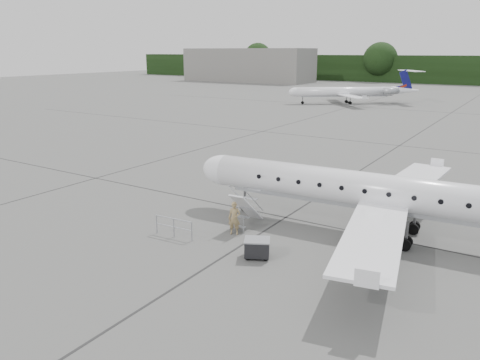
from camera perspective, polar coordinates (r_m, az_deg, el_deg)
The scene contains 8 objects.
ground at distance 21.24m, azimuth 6.52°, elevation -10.30°, with size 320.00×320.00×0.00m, color slate.
terminal_building at distance 149.47m, azimuth 1.01°, elevation 13.83°, with size 40.00×14.00×10.00m, color slate.
main_regional_jet at distance 24.30m, azimuth 18.55°, elevation 0.44°, with size 25.24×18.17×6.47m, color white, non-canonical shape.
airstair at distance 25.23m, azimuth 0.80°, elevation -3.46°, with size 0.85×2.37×2.03m, color white, non-canonical shape.
passenger at distance 24.18m, azimuth -0.69°, elevation -4.69°, with size 0.63×0.42×1.74m, color #947C51.
safety_railing at distance 24.15m, azimuth -8.07°, elevation -5.80°, with size 2.20×0.08×1.00m, color #97999F, non-canonical shape.
baggage_cart at distance 21.66m, azimuth 2.09°, elevation -8.26°, with size 1.11×0.90×0.96m, color black, non-canonical shape.
bg_regional_left at distance 87.50m, azimuth 12.64°, elevation 11.00°, with size 22.62×16.28×5.93m, color white, non-canonical shape.
Camera 1 is at (8.22, -17.29, 9.19)m, focal length 35.00 mm.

